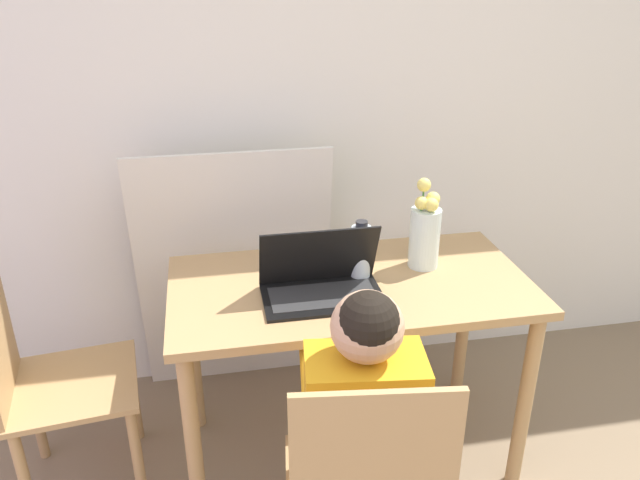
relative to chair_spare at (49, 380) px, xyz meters
name	(u,v)px	position (x,y,z in m)	size (l,w,h in m)	color
wall_back	(337,83)	(1.08, 0.60, 0.80)	(6.40, 0.05, 2.50)	white
dining_table	(350,309)	(0.99, -0.03, 0.17)	(1.18, 0.61, 0.72)	tan
chair_spare	(49,380)	(0.00, 0.00, 0.00)	(0.44, 0.44, 0.88)	tan
person_seated	(361,411)	(0.90, -0.54, 0.18)	(0.35, 0.46, 1.01)	orange
laptop	(321,280)	(0.88, -0.09, 0.32)	(0.38, 0.23, 0.22)	black
flower_vase	(425,232)	(1.27, 0.04, 0.40)	(0.10, 0.10, 0.31)	silver
water_bottle	(361,252)	(1.03, 0.00, 0.37)	(0.07, 0.07, 0.20)	silver
cardboard_panel	(235,274)	(0.64, 0.47, 0.08)	(0.77, 0.16, 1.06)	silver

